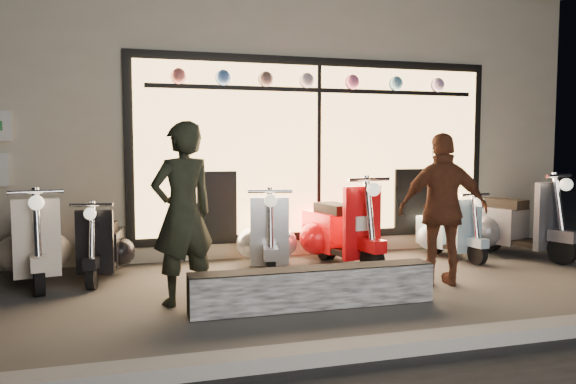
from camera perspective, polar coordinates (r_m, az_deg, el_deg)
The scene contains 12 objects.
ground at distance 6.32m, azimuth 1.95°, elevation -9.95°, with size 40.00×40.00×0.00m, color #383533.
kerb at distance 4.52m, azimuth 10.10°, elevation -15.21°, with size 40.00×0.25×0.12m, color slate.
shop_building at distance 10.97m, azimuth -6.14°, elevation 7.27°, with size 10.20×6.23×4.20m.
graffiti_barrier at distance 5.63m, azimuth 2.64°, elevation -9.68°, with size 2.46×0.28×0.40m, color black.
scooter_silver at distance 7.35m, azimuth -2.12°, elevation -4.56°, with size 0.65×1.47×1.04m.
scooter_red at distance 7.65m, azimuth 4.98°, elevation -3.84°, with size 0.70×1.64×1.16m.
scooter_black at distance 7.28m, azimuth -18.25°, elevation -5.26°, with size 0.54×1.30×0.92m.
scooter_cream at distance 7.31m, azimuth -24.35°, elevation -4.88°, with size 0.67×1.52×1.08m.
scooter_blue at distance 8.48m, azimuth 15.69°, elevation -3.82°, with size 0.51×1.30×0.92m.
scooter_grey at distance 8.86m, azimuth 21.31°, elevation -2.96°, with size 0.89×1.62×1.17m.
man at distance 5.73m, azimuth -10.63°, elevation -2.15°, with size 0.67×0.44×1.84m, color black.
woman at distance 6.65m, azimuth 15.50°, elevation -1.72°, with size 1.02×0.43×1.75m, color #5A2E1C.
Camera 1 is at (-1.90, -5.81, 1.59)m, focal length 35.00 mm.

